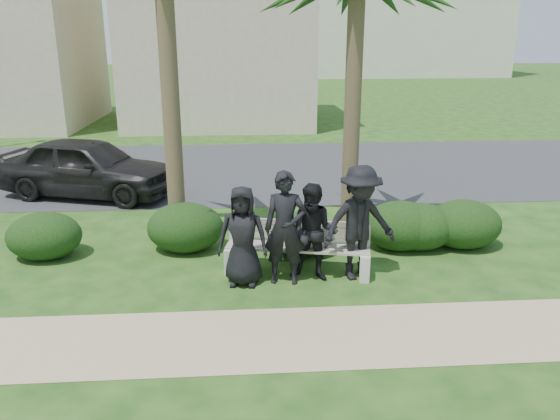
# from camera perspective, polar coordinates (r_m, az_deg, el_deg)

# --- Properties ---
(ground) EXTENTS (160.00, 160.00, 0.00)m
(ground) POSITION_cam_1_polar(r_m,az_deg,el_deg) (8.92, -3.11, -7.37)
(ground) COLOR #1B3F12
(ground) RESTS_ON ground
(footpath) EXTENTS (30.00, 1.60, 0.01)m
(footpath) POSITION_cam_1_polar(r_m,az_deg,el_deg) (7.32, -2.82, -13.28)
(footpath) COLOR tan
(footpath) RESTS_ON ground
(asphalt_street) EXTENTS (160.00, 8.00, 0.01)m
(asphalt_street) POSITION_cam_1_polar(r_m,az_deg,el_deg) (16.53, -3.67, 4.34)
(asphalt_street) COLOR #2D2D30
(asphalt_street) RESTS_ON ground
(stucco_bldg_right) EXTENTS (8.40, 8.40, 7.30)m
(stucco_bldg_right) POSITION_cam_1_polar(r_m,az_deg,el_deg) (26.11, -6.37, 17.19)
(stucco_bldg_right) COLOR #BCAF8D
(stucco_bldg_right) RESTS_ON ground
(park_bench) EXTENTS (2.48, 1.01, 0.83)m
(park_bench) POSITION_cam_1_polar(r_m,az_deg,el_deg) (9.08, 1.80, -4.31)
(park_bench) COLOR gray
(park_bench) RESTS_ON ground
(man_a) EXTENTS (0.85, 0.62, 1.60)m
(man_a) POSITION_cam_1_polar(r_m,az_deg,el_deg) (8.53, -3.92, -2.75)
(man_a) COLOR black
(man_a) RESTS_ON ground
(man_b) EXTENTS (0.71, 0.52, 1.82)m
(man_b) POSITION_cam_1_polar(r_m,az_deg,el_deg) (8.53, 0.55, -1.92)
(man_b) COLOR black
(man_b) RESTS_ON ground
(man_c) EXTENTS (0.91, 0.79, 1.60)m
(man_c) POSITION_cam_1_polar(r_m,az_deg,el_deg) (8.68, 3.58, -2.39)
(man_c) COLOR black
(man_c) RESTS_ON ground
(man_d) EXTENTS (1.34, 0.95, 1.88)m
(man_d) POSITION_cam_1_polar(r_m,az_deg,el_deg) (8.77, 8.30, -1.37)
(man_d) COLOR black
(man_d) RESTS_ON ground
(hedge_a) EXTENTS (1.30, 1.08, 0.85)m
(hedge_a) POSITION_cam_1_polar(r_m,az_deg,el_deg) (10.55, -23.44, -2.36)
(hedge_a) COLOR black
(hedge_a) RESTS_ON ground
(hedge_b) EXTENTS (1.40, 1.15, 0.91)m
(hedge_b) POSITION_cam_1_polar(r_m,az_deg,el_deg) (10.17, -9.86, -1.65)
(hedge_b) COLOR black
(hedge_b) RESTS_ON ground
(hedge_c) EXTENTS (1.18, 0.98, 0.77)m
(hedge_c) POSITION_cam_1_polar(r_m,az_deg,el_deg) (10.14, -9.81, -2.13)
(hedge_c) COLOR black
(hedge_c) RESTS_ON ground
(hedge_d) EXTENTS (1.23, 1.02, 0.80)m
(hedge_d) POSITION_cam_1_polar(r_m,az_deg,el_deg) (9.87, 2.21, -2.33)
(hedge_d) COLOR black
(hedge_d) RESTS_ON ground
(hedge_e) EXTENTS (1.41, 1.16, 0.92)m
(hedge_e) POSITION_cam_1_polar(r_m,az_deg,el_deg) (10.35, 12.46, -1.46)
(hedge_e) COLOR black
(hedge_e) RESTS_ON ground
(hedge_f) EXTENTS (1.34, 1.11, 0.88)m
(hedge_f) POSITION_cam_1_polar(r_m,az_deg,el_deg) (10.44, 14.30, -1.54)
(hedge_f) COLOR black
(hedge_f) RESTS_ON ground
(hedge_extra) EXTENTS (1.41, 1.16, 0.92)m
(hedge_extra) POSITION_cam_1_polar(r_m,az_deg,el_deg) (10.75, 18.64, -1.27)
(hedge_extra) COLOR black
(hedge_extra) RESTS_ON ground
(car_a) EXTENTS (4.64, 2.94, 1.47)m
(car_a) POSITION_cam_1_polar(r_m,az_deg,el_deg) (14.20, -19.46, 4.24)
(car_a) COLOR black
(car_a) RESTS_ON ground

